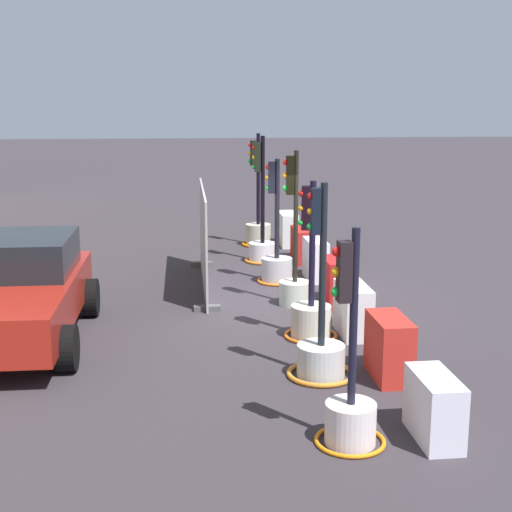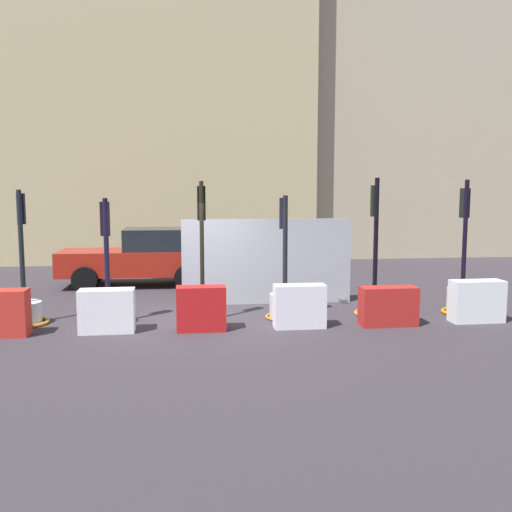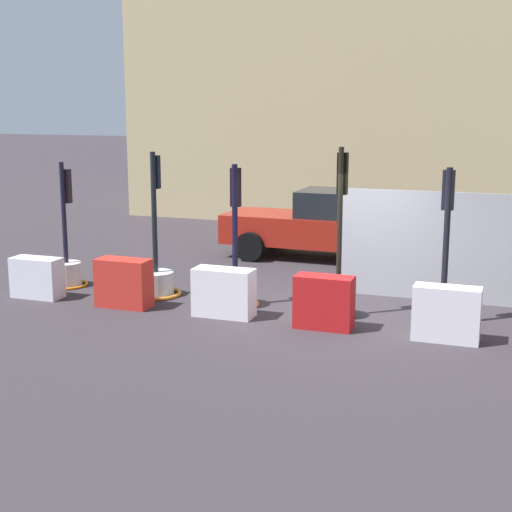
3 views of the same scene
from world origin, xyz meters
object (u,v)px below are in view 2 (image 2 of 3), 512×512
object	(u,v)px
traffic_light_4	(285,297)
construction_barrier_5	(388,306)
construction_barrier_1	(1,313)
construction_barrier_4	(300,306)
construction_barrier_6	(477,301)
construction_barrier_2	(107,311)
construction_barrier_3	(201,308)
traffic_light_1	(24,306)
traffic_light_6	(462,293)
traffic_light_5	(374,294)
traffic_light_2	(108,303)
car_red_compact	(143,257)
traffic_light_3	(202,294)

from	to	relation	value
traffic_light_4	construction_barrier_5	bearing A→B (deg)	-24.65
construction_barrier_1	construction_barrier_4	size ratio (longest dim) A/B	0.96
construction_barrier_6	traffic_light_4	bearing A→B (deg)	168.39
construction_barrier_2	construction_barrier_3	size ratio (longest dim) A/B	1.10
traffic_light_1	construction_barrier_4	bearing A→B (deg)	-9.59
construction_barrier_5	construction_barrier_3	bearing A→B (deg)	179.80
traffic_light_1	construction_barrier_4	world-z (taller)	traffic_light_1
traffic_light_6	construction_barrier_3	world-z (taller)	traffic_light_6
traffic_light_5	traffic_light_6	world-z (taller)	traffic_light_5
traffic_light_1	construction_barrier_2	distance (m)	2.01
construction_barrier_1	construction_barrier_5	distance (m)	7.62
traffic_light_6	construction_barrier_6	size ratio (longest dim) A/B	2.70
traffic_light_5	construction_barrier_5	world-z (taller)	traffic_light_5
construction_barrier_4	traffic_light_4	bearing A→B (deg)	100.03
traffic_light_1	construction_barrier_3	world-z (taller)	traffic_light_1
construction_barrier_2	construction_barrier_3	distance (m)	1.84
construction_barrier_6	traffic_light_2	bearing A→B (deg)	174.65
traffic_light_5	construction_barrier_1	distance (m)	7.72
traffic_light_2	car_red_compact	xyz separation A→B (m)	(0.36, 4.66, 0.39)
construction_barrier_3	car_red_compact	bearing A→B (deg)	105.84
traffic_light_1	traffic_light_3	size ratio (longest dim) A/B	0.94
construction_barrier_2	construction_barrier_6	world-z (taller)	construction_barrier_6
car_red_compact	traffic_light_1	bearing A→B (deg)	-114.81
traffic_light_4	car_red_compact	bearing A→B (deg)	126.47
traffic_light_1	construction_barrier_3	size ratio (longest dim) A/B	2.85
construction_barrier_2	construction_barrier_6	bearing A→B (deg)	0.08
construction_barrier_1	construction_barrier_4	world-z (taller)	construction_barrier_1
traffic_light_4	traffic_light_5	size ratio (longest dim) A/B	0.88
construction_barrier_5	traffic_light_2	bearing A→B (deg)	171.82
traffic_light_4	construction_barrier_6	distance (m)	4.05
traffic_light_5	traffic_light_6	size ratio (longest dim) A/B	1.01
construction_barrier_1	construction_barrier_5	world-z (taller)	construction_barrier_1
car_red_compact	construction_barrier_6	bearing A→B (deg)	-36.24
traffic_light_3	construction_barrier_6	size ratio (longest dim) A/B	2.67
traffic_light_2	traffic_light_5	distance (m)	5.77
traffic_light_5	car_red_compact	world-z (taller)	traffic_light_5
traffic_light_4	construction_barrier_3	xyz separation A→B (m)	(-1.82, -0.91, -0.01)
construction_barrier_4	construction_barrier_5	size ratio (longest dim) A/B	0.90
traffic_light_6	construction_barrier_2	xyz separation A→B (m)	(-7.70, -0.81, -0.04)
traffic_light_3	construction_barrier_1	size ratio (longest dim) A/B	2.96
traffic_light_4	car_red_compact	size ratio (longest dim) A/B	0.60
traffic_light_5	traffic_light_4	bearing A→B (deg)	-177.55
traffic_light_3	construction_barrier_5	size ratio (longest dim) A/B	2.54
construction_barrier_2	traffic_light_6	bearing A→B (deg)	6.01
traffic_light_3	traffic_light_5	distance (m)	3.82
traffic_light_4	construction_barrier_6	world-z (taller)	traffic_light_4
traffic_light_1	construction_barrier_6	xyz separation A→B (m)	(9.43, -0.88, 0.06)
traffic_light_1	traffic_light_3	xyz separation A→B (m)	(3.68, -0.18, 0.22)
traffic_light_1	traffic_light_5	xyz separation A→B (m)	(7.50, 0.02, 0.08)
traffic_light_5	construction_barrier_6	xyz separation A→B (m)	(1.93, -0.90, -0.02)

